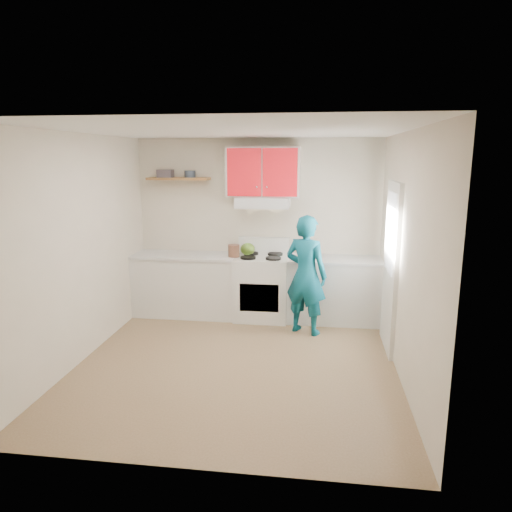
# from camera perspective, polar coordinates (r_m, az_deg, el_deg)

# --- Properties ---
(floor) EXTENTS (3.80, 3.80, 0.00)m
(floor) POSITION_cam_1_polar(r_m,az_deg,el_deg) (5.53, -2.35, -12.91)
(floor) COLOR brown
(floor) RESTS_ON ground
(ceiling) EXTENTS (3.60, 3.80, 0.04)m
(ceiling) POSITION_cam_1_polar(r_m,az_deg,el_deg) (5.02, -2.61, 15.11)
(ceiling) COLOR white
(ceiling) RESTS_ON floor
(back_wall) EXTENTS (3.60, 0.04, 2.60)m
(back_wall) POSITION_cam_1_polar(r_m,az_deg,el_deg) (6.97, 0.23, 3.53)
(back_wall) COLOR beige
(back_wall) RESTS_ON floor
(front_wall) EXTENTS (3.60, 0.04, 2.60)m
(front_wall) POSITION_cam_1_polar(r_m,az_deg,el_deg) (3.32, -8.17, -6.13)
(front_wall) COLOR beige
(front_wall) RESTS_ON floor
(left_wall) EXTENTS (0.04, 3.80, 2.60)m
(left_wall) POSITION_cam_1_polar(r_m,az_deg,el_deg) (5.71, -20.57, 0.87)
(left_wall) COLOR beige
(left_wall) RESTS_ON floor
(right_wall) EXTENTS (0.04, 3.80, 2.60)m
(right_wall) POSITION_cam_1_polar(r_m,az_deg,el_deg) (5.13, 17.76, -0.13)
(right_wall) COLOR beige
(right_wall) RESTS_ON floor
(door) EXTENTS (0.05, 0.85, 2.05)m
(door) POSITION_cam_1_polar(r_m,az_deg,el_deg) (5.85, 16.18, -1.33)
(door) COLOR white
(door) RESTS_ON floor
(door_glass) EXTENTS (0.01, 0.55, 0.95)m
(door_glass) POSITION_cam_1_polar(r_m,az_deg,el_deg) (5.77, 16.16, 2.79)
(door_glass) COLOR white
(door_glass) RESTS_ON door
(counter_left) EXTENTS (1.52, 0.60, 0.90)m
(counter_left) POSITION_cam_1_polar(r_m,az_deg,el_deg) (7.06, -8.50, -3.54)
(counter_left) COLOR silver
(counter_left) RESTS_ON floor
(counter_right) EXTENTS (1.32, 0.60, 0.90)m
(counter_right) POSITION_cam_1_polar(r_m,az_deg,el_deg) (6.81, 9.49, -4.17)
(counter_right) COLOR silver
(counter_right) RESTS_ON floor
(stove) EXTENTS (0.76, 0.65, 0.92)m
(stove) POSITION_cam_1_polar(r_m,az_deg,el_deg) (6.82, 0.71, -3.89)
(stove) COLOR white
(stove) RESTS_ON floor
(range_hood) EXTENTS (0.76, 0.44, 0.15)m
(range_hood) POSITION_cam_1_polar(r_m,az_deg,el_deg) (6.69, 0.85, 6.59)
(range_hood) COLOR silver
(range_hood) RESTS_ON back_wall
(upper_cabinets) EXTENTS (1.02, 0.33, 0.70)m
(upper_cabinets) POSITION_cam_1_polar(r_m,az_deg,el_deg) (6.72, 0.91, 10.24)
(upper_cabinets) COLOR red
(upper_cabinets) RESTS_ON back_wall
(shelf) EXTENTS (0.90, 0.30, 0.04)m
(shelf) POSITION_cam_1_polar(r_m,az_deg,el_deg) (6.99, -9.44, 9.33)
(shelf) COLOR brown
(shelf) RESTS_ON back_wall
(books) EXTENTS (0.22, 0.16, 0.11)m
(books) POSITION_cam_1_polar(r_m,az_deg,el_deg) (7.01, -11.04, 9.89)
(books) COLOR #443D45
(books) RESTS_ON shelf
(tin) EXTENTS (0.21, 0.21, 0.10)m
(tin) POSITION_cam_1_polar(r_m,az_deg,el_deg) (6.95, -8.08, 9.92)
(tin) COLOR #333D4C
(tin) RESTS_ON shelf
(kettle) EXTENTS (0.25, 0.25, 0.18)m
(kettle) POSITION_cam_1_polar(r_m,az_deg,el_deg) (6.81, -1.04, 0.86)
(kettle) COLOR #4C7220
(kettle) RESTS_ON stove
(crock) EXTENTS (0.20, 0.20, 0.20)m
(crock) POSITION_cam_1_polar(r_m,az_deg,el_deg) (6.70, -2.73, 0.56)
(crock) COLOR #543324
(crock) RESTS_ON counter_left
(cutting_board) EXTENTS (0.30, 0.24, 0.02)m
(cutting_board) POSITION_cam_1_polar(r_m,az_deg,el_deg) (6.58, 7.99, -0.55)
(cutting_board) COLOR olive
(cutting_board) RESTS_ON counter_right
(silicone_mat) EXTENTS (0.35, 0.31, 0.01)m
(silicone_mat) POSITION_cam_1_polar(r_m,az_deg,el_deg) (6.74, 12.99, -0.50)
(silicone_mat) COLOR red
(silicone_mat) RESTS_ON counter_right
(person) EXTENTS (0.69, 0.59, 1.60)m
(person) POSITION_cam_1_polar(r_m,az_deg,el_deg) (6.19, 6.14, -2.32)
(person) COLOR #0B556A
(person) RESTS_ON floor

